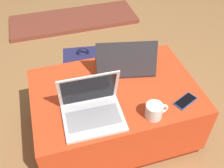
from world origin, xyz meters
TOP-DOWN VIEW (x-y plane):
  - ground_plane at (0.00, 0.00)m, footprint 14.00×14.00m
  - ottoman at (0.00, 0.00)m, footprint 1.01×0.68m
  - laptop_near at (-0.18, -0.15)m, footprint 0.33×0.27m
  - laptop_far at (0.12, 0.16)m, footprint 0.42×0.31m
  - cell_phone at (0.36, -0.21)m, footprint 0.16×0.12m
  - backpack at (-0.10, 0.46)m, footprint 0.32×0.27m
  - coffee_mug at (0.14, -0.26)m, footprint 0.13×0.09m
  - fireplace_hearth at (0.00, 1.59)m, footprint 1.40×0.50m

SIDE VIEW (x-z plane):
  - ground_plane at x=0.00m, z-range 0.00..0.00m
  - fireplace_hearth at x=0.00m, z-range 0.00..0.04m
  - backpack at x=-0.10m, z-range -0.04..0.41m
  - ottoman at x=0.00m, z-range 0.00..0.42m
  - cell_phone at x=0.36m, z-range 0.42..0.43m
  - coffee_mug at x=0.14m, z-range 0.42..0.50m
  - laptop_far at x=0.12m, z-range 0.35..0.58m
  - laptop_near at x=-0.18m, z-range 0.34..0.60m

